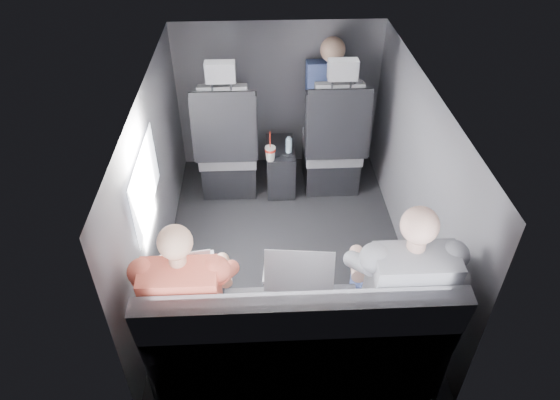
{
  "coord_description": "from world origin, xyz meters",
  "views": [
    {
      "loc": [
        -0.18,
        -2.8,
        2.67
      ],
      "look_at": [
        -0.05,
        -0.05,
        0.54
      ],
      "focal_mm": 32.0,
      "sensor_mm": 36.0,
      "label": 1
    }
  ],
  "objects_px": {
    "laptop_white": "(185,271)",
    "laptop_silver": "(297,269)",
    "center_console": "(280,166)",
    "laptop_black": "(400,265)",
    "rear_bench": "(297,342)",
    "front_seat_right": "(333,148)",
    "passenger_rear_left": "(189,296)",
    "soda_cup": "(270,153)",
    "passenger_front_right": "(330,97)",
    "passenger_rear_right": "(398,286)",
    "water_bottle": "(289,146)",
    "front_seat_left": "(228,151)"
  },
  "relations": [
    {
      "from": "rear_bench",
      "to": "laptop_black",
      "type": "height_order",
      "value": "rear_bench"
    },
    {
      "from": "center_console",
      "to": "water_bottle",
      "type": "xyz_separation_m",
      "value": [
        0.07,
        -0.09,
        0.27
      ]
    },
    {
      "from": "laptop_black",
      "to": "passenger_rear_left",
      "type": "relative_size",
      "value": 0.31
    },
    {
      "from": "center_console",
      "to": "laptop_black",
      "type": "distance_m",
      "value": 1.84
    },
    {
      "from": "rear_bench",
      "to": "passenger_rear_left",
      "type": "xyz_separation_m",
      "value": [
        -0.58,
        0.1,
        0.31
      ]
    },
    {
      "from": "soda_cup",
      "to": "laptop_white",
      "type": "relative_size",
      "value": 0.73
    },
    {
      "from": "passenger_rear_right",
      "to": "passenger_front_right",
      "type": "bearing_deg",
      "value": 93.37
    },
    {
      "from": "passenger_front_right",
      "to": "soda_cup",
      "type": "bearing_deg",
      "value": -141.91
    },
    {
      "from": "front_seat_left",
      "to": "passenger_rear_right",
      "type": "height_order",
      "value": "front_seat_left"
    },
    {
      "from": "front_seat_left",
      "to": "water_bottle",
      "type": "bearing_deg",
      "value": -5.76
    },
    {
      "from": "laptop_black",
      "to": "front_seat_right",
      "type": "bearing_deg",
      "value": 95.42
    },
    {
      "from": "passenger_front_right",
      "to": "front_seat_right",
      "type": "bearing_deg",
      "value": -86.57
    },
    {
      "from": "center_console",
      "to": "soda_cup",
      "type": "distance_m",
      "value": 0.34
    },
    {
      "from": "laptop_silver",
      "to": "passenger_front_right",
      "type": "relative_size",
      "value": 0.48
    },
    {
      "from": "rear_bench",
      "to": "laptop_white",
      "type": "xyz_separation_m",
      "value": [
        -0.62,
        0.27,
        0.33
      ]
    },
    {
      "from": "front_seat_left",
      "to": "passenger_front_right",
      "type": "relative_size",
      "value": 1.49
    },
    {
      "from": "laptop_silver",
      "to": "passenger_front_right",
      "type": "distance_m",
      "value": 1.96
    },
    {
      "from": "laptop_white",
      "to": "laptop_silver",
      "type": "height_order",
      "value": "laptop_silver"
    },
    {
      "from": "front_seat_right",
      "to": "passenger_rear_left",
      "type": "bearing_deg",
      "value": -119.78
    },
    {
      "from": "water_bottle",
      "to": "laptop_black",
      "type": "xyz_separation_m",
      "value": [
        0.54,
        -1.59,
        0.16
      ]
    },
    {
      "from": "laptop_white",
      "to": "rear_bench",
      "type": "bearing_deg",
      "value": -23.44
    },
    {
      "from": "rear_bench",
      "to": "passenger_rear_right",
      "type": "bearing_deg",
      "value": 9.67
    },
    {
      "from": "rear_bench",
      "to": "soda_cup",
      "type": "height_order",
      "value": "rear_bench"
    },
    {
      "from": "water_bottle",
      "to": "passenger_front_right",
      "type": "distance_m",
      "value": 0.56
    },
    {
      "from": "laptop_white",
      "to": "passenger_front_right",
      "type": "distance_m",
      "value": 2.17
    },
    {
      "from": "laptop_white",
      "to": "passenger_rear_left",
      "type": "bearing_deg",
      "value": -77.77
    },
    {
      "from": "center_console",
      "to": "soda_cup",
      "type": "relative_size",
      "value": 1.79
    },
    {
      "from": "laptop_black",
      "to": "laptop_silver",
      "type": "bearing_deg",
      "value": -178.86
    },
    {
      "from": "passenger_rear_right",
      "to": "passenger_front_right",
      "type": "height_order",
      "value": "passenger_front_right"
    },
    {
      "from": "front_seat_right",
      "to": "soda_cup",
      "type": "relative_size",
      "value": 4.71
    },
    {
      "from": "soda_cup",
      "to": "laptop_white",
      "type": "bearing_deg",
      "value": -109.69
    },
    {
      "from": "front_seat_left",
      "to": "center_console",
      "type": "bearing_deg",
      "value": 5.07
    },
    {
      "from": "rear_bench",
      "to": "laptop_silver",
      "type": "distance_m",
      "value": 0.41
    },
    {
      "from": "water_bottle",
      "to": "laptop_white",
      "type": "relative_size",
      "value": 0.41
    },
    {
      "from": "laptop_white",
      "to": "laptop_black",
      "type": "xyz_separation_m",
      "value": [
        1.23,
        -0.01,
        -0.0
      ]
    },
    {
      "from": "rear_bench",
      "to": "passenger_front_right",
      "type": "bearing_deg",
      "value": 78.62
    },
    {
      "from": "laptop_silver",
      "to": "passenger_rear_right",
      "type": "height_order",
      "value": "passenger_rear_right"
    },
    {
      "from": "laptop_black",
      "to": "passenger_front_right",
      "type": "xyz_separation_m",
      "value": [
        -0.17,
        1.9,
        0.12
      ]
    },
    {
      "from": "passenger_rear_right",
      "to": "front_seat_left",
      "type": "bearing_deg",
      "value": 119.1
    },
    {
      "from": "laptop_black",
      "to": "rear_bench",
      "type": "bearing_deg",
      "value": -156.85
    },
    {
      "from": "soda_cup",
      "to": "passenger_front_right",
      "type": "xyz_separation_m",
      "value": [
        0.53,
        0.41,
        0.29
      ]
    },
    {
      "from": "laptop_silver",
      "to": "front_seat_left",
      "type": "bearing_deg",
      "value": 105.7
    },
    {
      "from": "passenger_rear_right",
      "to": "water_bottle",
      "type": "bearing_deg",
      "value": 105.59
    },
    {
      "from": "passenger_rear_left",
      "to": "water_bottle",
      "type": "bearing_deg",
      "value": 69.67
    },
    {
      "from": "center_console",
      "to": "laptop_white",
      "type": "xyz_separation_m",
      "value": [
        -0.62,
        -1.67,
        0.43
      ]
    },
    {
      "from": "rear_bench",
      "to": "laptop_white",
      "type": "bearing_deg",
      "value": 156.56
    },
    {
      "from": "rear_bench",
      "to": "soda_cup",
      "type": "distance_m",
      "value": 1.76
    },
    {
      "from": "front_seat_right",
      "to": "center_console",
      "type": "distance_m",
      "value": 0.49
    },
    {
      "from": "front_seat_left",
      "to": "front_seat_right",
      "type": "xyz_separation_m",
      "value": [
        0.9,
        0.0,
        0.0
      ]
    },
    {
      "from": "water_bottle",
      "to": "laptop_black",
      "type": "relative_size",
      "value": 0.42
    }
  ]
}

